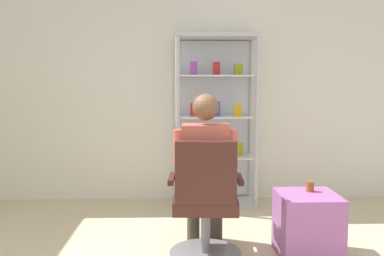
# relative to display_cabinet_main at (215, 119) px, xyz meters

# --- Properties ---
(back_wall) EXTENTS (6.00, 0.10, 2.70)m
(back_wall) POSITION_rel_display_cabinet_main_xyz_m (-0.40, 0.24, 0.39)
(back_wall) COLOR silver
(back_wall) RESTS_ON ground
(display_cabinet_main) EXTENTS (0.90, 0.45, 1.90)m
(display_cabinet_main) POSITION_rel_display_cabinet_main_xyz_m (0.00, 0.00, 0.00)
(display_cabinet_main) COLOR #B7B7BC
(display_cabinet_main) RESTS_ON ground
(office_chair) EXTENTS (0.58, 0.56, 0.96)m
(office_chair) POSITION_rel_display_cabinet_main_xyz_m (-0.22, -1.61, -0.57)
(office_chair) COLOR slate
(office_chair) RESTS_ON ground
(seated_shopkeeper) EXTENTS (0.50, 0.58, 1.29)m
(seated_shopkeeper) POSITION_rel_display_cabinet_main_xyz_m (-0.21, -1.44, -0.25)
(seated_shopkeeper) COLOR #3F382D
(seated_shopkeeper) RESTS_ON ground
(storage_crate) EXTENTS (0.46, 0.47, 0.50)m
(storage_crate) POSITION_rel_display_cabinet_main_xyz_m (0.60, -1.51, -0.71)
(storage_crate) COLOR #9E599E
(storage_crate) RESTS_ON ground
(tea_glass) EXTENTS (0.06, 0.06, 0.08)m
(tea_glass) POSITION_rel_display_cabinet_main_xyz_m (0.64, -1.43, -0.42)
(tea_glass) COLOR brown
(tea_glass) RESTS_ON storage_crate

